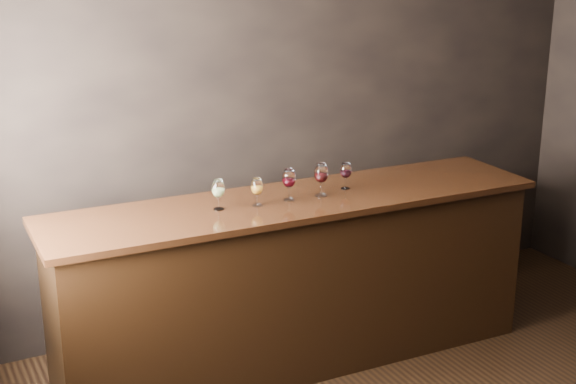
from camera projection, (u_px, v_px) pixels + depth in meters
name	position (u px, v px, depth m)	size (l,w,h in m)	color
room_shell	(453.00, 136.00, 3.87)	(5.02, 4.52, 2.81)	black
bar_counter	(296.00, 284.00, 5.28)	(3.15, 0.68, 1.10)	black
bar_top	(296.00, 201.00, 5.11)	(3.26, 0.76, 0.04)	black
back_bar_shelf	(384.00, 246.00, 6.33)	(2.30, 0.40, 0.83)	black
glass_white	(218.00, 189.00, 4.85)	(0.08, 0.08, 0.19)	white
glass_amber	(257.00, 187.00, 4.92)	(0.08, 0.08, 0.18)	white
glass_red_a	(289.00, 179.00, 5.02)	(0.09, 0.09, 0.20)	white
glass_red_b	(321.00, 174.00, 5.11)	(0.09, 0.09, 0.21)	white
glass_red_c	(346.00, 171.00, 5.27)	(0.08, 0.08, 0.18)	white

